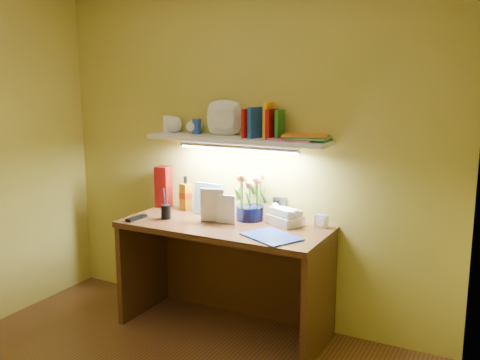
% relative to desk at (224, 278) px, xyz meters
% --- Properties ---
extents(desk, '(1.40, 0.60, 0.75)m').
position_rel_desk_xyz_m(desk, '(0.00, 0.00, 0.00)').
color(desk, '#38230F').
rests_on(desk, ground).
extents(flower_bouquet, '(0.24, 0.24, 0.33)m').
position_rel_desk_xyz_m(flower_bouquet, '(0.10, 0.19, 0.54)').
color(flower_bouquet, black).
rests_on(flower_bouquet, desk).
extents(telephone, '(0.26, 0.24, 0.13)m').
position_rel_desk_xyz_m(telephone, '(0.36, 0.18, 0.44)').
color(telephone, white).
rests_on(telephone, desk).
extents(desk_clock, '(0.09, 0.05, 0.08)m').
position_rel_desk_xyz_m(desk_clock, '(0.60, 0.23, 0.42)').
color(desk_clock, silver).
rests_on(desk_clock, desk).
extents(whisky_bottle, '(0.08, 0.08, 0.25)m').
position_rel_desk_xyz_m(whisky_bottle, '(-0.44, 0.21, 0.50)').
color(whisky_bottle, '#BA7408').
rests_on(whisky_bottle, desk).
extents(whisky_box, '(0.11, 0.11, 0.31)m').
position_rel_desk_xyz_m(whisky_box, '(-0.64, 0.21, 0.53)').
color(whisky_box, '#610905').
rests_on(whisky_box, desk).
extents(pen_cup, '(0.09, 0.09, 0.17)m').
position_rel_desk_xyz_m(pen_cup, '(-0.43, -0.06, 0.46)').
color(pen_cup, black).
rests_on(pen_cup, desk).
extents(art_card, '(0.23, 0.06, 0.22)m').
position_rel_desk_xyz_m(art_card, '(-0.22, 0.18, 0.49)').
color(art_card, white).
rests_on(art_card, desk).
extents(tv_remote, '(0.06, 0.17, 0.02)m').
position_rel_desk_xyz_m(tv_remote, '(-0.59, -0.17, 0.38)').
color(tv_remote, black).
rests_on(tv_remote, desk).
extents(blue_folder, '(0.41, 0.37, 0.01)m').
position_rel_desk_xyz_m(blue_folder, '(0.40, -0.12, 0.38)').
color(blue_folder, blue).
rests_on(blue_folder, desk).
extents(desk_book_a, '(0.17, 0.04, 0.23)m').
position_rel_desk_xyz_m(desk_book_a, '(-0.19, 0.01, 0.49)').
color(desk_book_a, silver).
rests_on(desk_book_a, desk).
extents(desk_book_b, '(0.14, 0.02, 0.20)m').
position_rel_desk_xyz_m(desk_book_b, '(-0.07, 0.02, 0.47)').
color(desk_book_b, white).
rests_on(desk_book_b, desk).
extents(wall_shelf, '(1.30, 0.32, 0.27)m').
position_rel_desk_xyz_m(wall_shelf, '(-0.00, 0.18, 0.96)').
color(wall_shelf, white).
rests_on(wall_shelf, ground).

